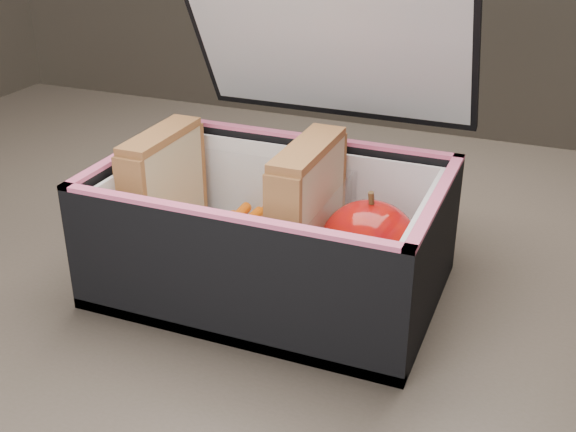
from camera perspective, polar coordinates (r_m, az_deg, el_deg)
name	(u,v)px	position (r m, az deg, el deg)	size (l,w,h in m)	color
kitchen_table	(273,335)	(0.72, -1.17, -9.37)	(1.20, 0.80, 0.75)	#51463E
lunch_bag	(274,222)	(0.60, -1.08, -0.47)	(0.27, 0.27, 0.26)	black
plastic_tub	(234,222)	(0.62, -4.31, -0.48)	(0.18, 0.13, 0.07)	white
sandwich_left	(164,190)	(0.65, -9.76, 2.06)	(0.03, 0.10, 0.11)	#D3BE8C
sandwich_right	(307,211)	(0.59, 1.53, 0.42)	(0.03, 0.10, 0.11)	#D3BE8C
carrot_sticks	(231,243)	(0.63, -4.51, -2.17)	(0.05, 0.14, 0.03)	#D05C00
paper_napkin	(366,286)	(0.60, 6.17, -5.51)	(0.08, 0.08, 0.01)	white
red_apple	(369,246)	(0.57, 6.40, -2.33)	(0.09, 0.09, 0.08)	maroon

